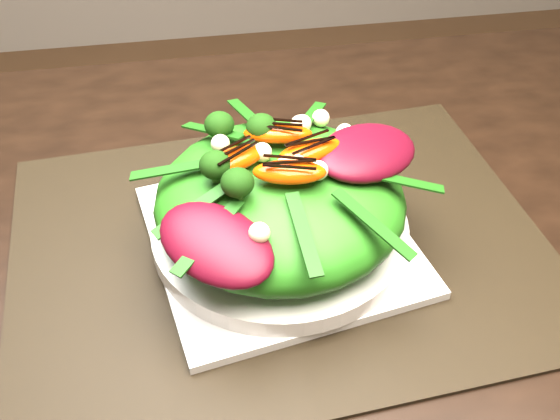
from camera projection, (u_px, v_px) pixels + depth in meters
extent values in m
cube|color=black|center=(220.00, 332.00, 0.56)|extent=(1.60, 0.90, 0.75)
cube|color=black|center=(280.00, 244.00, 0.61)|extent=(0.51, 0.41, 0.00)
cube|color=silver|center=(280.00, 239.00, 0.61)|extent=(0.26, 0.26, 0.01)
cylinder|color=silver|center=(280.00, 229.00, 0.60)|extent=(0.29, 0.29, 0.02)
ellipsoid|color=#276D14|center=(280.00, 199.00, 0.57)|extent=(0.29, 0.29, 0.08)
ellipsoid|color=#400612|center=(367.00, 152.00, 0.56)|extent=(0.12, 0.10, 0.02)
ellipsoid|color=#ED3803|center=(261.00, 143.00, 0.56)|extent=(0.06, 0.03, 0.02)
sphere|color=#18370A|center=(215.00, 146.00, 0.54)|extent=(0.05, 0.05, 0.04)
sphere|color=beige|center=(343.00, 200.00, 0.51)|extent=(0.02, 0.02, 0.02)
cube|color=black|center=(261.00, 135.00, 0.55)|extent=(0.04, 0.00, 0.00)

